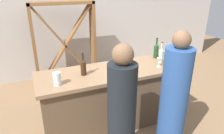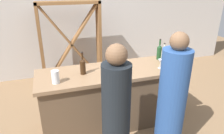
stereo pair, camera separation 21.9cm
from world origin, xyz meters
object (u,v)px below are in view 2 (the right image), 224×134
(wine_rack, at_px, (71,44))
(person_center_guest, at_px, (116,114))
(wine_glass_near_center, at_px, (168,55))
(water_pitcher, at_px, (55,77))
(wine_bottle_center_dark_green, at_px, (174,63))
(wine_glass_near_left, at_px, (160,62))
(person_left_guest, at_px, (172,101))
(wine_bottle_second_right_olive_green, at_px, (159,52))
(wine_glass_near_right, at_px, (123,58))
(wine_bottle_leftmost_amber_brown, at_px, (83,66))
(wine_bottle_second_left_clear_pale, at_px, (164,56))

(wine_rack, bearing_deg, person_center_guest, -85.91)
(wine_glass_near_center, bearing_deg, water_pitcher, -172.02)
(wine_bottle_center_dark_green, relative_size, wine_glass_near_left, 1.99)
(wine_bottle_center_dark_green, relative_size, person_left_guest, 0.17)
(wine_bottle_center_dark_green, height_order, wine_glass_near_left, wine_bottle_center_dark_green)
(wine_bottle_center_dark_green, relative_size, wine_glass_near_center, 1.93)
(water_pitcher, distance_m, person_left_guest, 1.48)
(wine_glass_near_left, xyz_separation_m, wine_glass_near_center, (0.26, 0.22, 0.00))
(wine_bottle_second_right_olive_green, bearing_deg, wine_glass_near_right, -173.53)
(wine_bottle_leftmost_amber_brown, bearing_deg, wine_glass_near_right, 11.37)
(wine_bottle_second_right_olive_green, height_order, wine_glass_near_right, wine_bottle_second_right_olive_green)
(wine_bottle_second_right_olive_green, relative_size, wine_glass_near_right, 2.07)
(water_pitcher, bearing_deg, wine_bottle_second_right_olive_green, 12.63)
(wine_bottle_leftmost_amber_brown, xyz_separation_m, wine_bottle_second_right_olive_green, (1.31, 0.20, 0.01))
(wine_glass_near_center, bearing_deg, wine_bottle_second_left_clear_pale, -148.03)
(wine_bottle_leftmost_amber_brown, xyz_separation_m, person_center_guest, (0.22, -0.78, -0.31))
(wine_glass_near_left, xyz_separation_m, person_left_guest, (-0.18, -0.63, -0.26))
(wine_rack, relative_size, wine_glass_near_center, 12.16)
(wine_glass_near_center, relative_size, person_center_guest, 0.09)
(wine_bottle_second_right_olive_green, bearing_deg, wine_rack, 131.11)
(wine_glass_near_right, xyz_separation_m, person_center_guest, (-0.42, -0.91, -0.31))
(person_center_guest, bearing_deg, person_left_guest, -78.32)
(wine_bottle_center_dark_green, bearing_deg, water_pitcher, 176.68)
(wine_bottle_second_left_clear_pale, xyz_separation_m, person_center_guest, (-1.04, -0.77, -0.32))
(wine_glass_near_right, bearing_deg, wine_bottle_center_dark_green, -31.97)
(wine_bottle_center_dark_green, xyz_separation_m, person_center_guest, (-1.06, -0.51, -0.30))
(wine_bottle_second_right_olive_green, relative_size, person_left_guest, 0.21)
(wine_glass_near_right, distance_m, person_left_guest, 1.00)
(person_left_guest, bearing_deg, wine_glass_near_right, 24.15)
(wine_bottle_second_right_olive_green, bearing_deg, wine_bottle_second_left_clear_pale, -102.25)
(wine_bottle_second_right_olive_green, bearing_deg, wine_glass_near_center, -56.56)
(wine_bottle_leftmost_amber_brown, height_order, wine_bottle_second_right_olive_green, wine_bottle_second_right_olive_green)
(wine_bottle_leftmost_amber_brown, distance_m, wine_glass_near_center, 1.39)
(wine_bottle_second_left_clear_pale, xyz_separation_m, wine_glass_near_center, (0.13, 0.08, -0.02))
(wine_glass_near_left, height_order, wine_glass_near_center, wine_glass_near_center)
(water_pitcher, relative_size, person_center_guest, 0.11)
(wine_bottle_leftmost_amber_brown, bearing_deg, wine_bottle_second_right_olive_green, 8.89)
(wine_bottle_center_dark_green, distance_m, wine_bottle_second_right_olive_green, 0.48)
(wine_rack, relative_size, wine_bottle_center_dark_green, 6.29)
(wine_glass_near_left, relative_size, person_left_guest, 0.09)
(wine_bottle_leftmost_amber_brown, height_order, person_center_guest, person_center_guest)
(wine_glass_near_left, height_order, person_center_guest, person_center_guest)
(wine_bottle_second_left_clear_pale, relative_size, wine_glass_near_left, 2.38)
(wine_bottle_center_dark_green, relative_size, wine_bottle_second_right_olive_green, 0.82)
(wine_bottle_second_right_olive_green, xyz_separation_m, wine_glass_near_left, (-0.18, -0.35, -0.03))
(wine_rack, relative_size, wine_glass_near_left, 12.55)
(wine_glass_near_right, bearing_deg, wine_bottle_second_left_clear_pale, -12.45)
(wine_glass_near_right, distance_m, person_center_guest, 1.05)
(wine_rack, bearing_deg, wine_glass_near_right, -68.59)
(wine_rack, height_order, wine_bottle_second_left_clear_pale, wine_rack)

